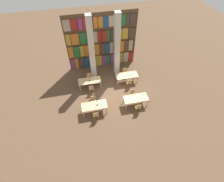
# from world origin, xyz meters

# --- Properties ---
(ground_plane) EXTENTS (40.00, 40.00, 0.00)m
(ground_plane) POSITION_xyz_m (0.00, 0.00, 0.00)
(ground_plane) COLOR brown
(bookshelf_bank) EXTENTS (6.64, 0.35, 5.50)m
(bookshelf_bank) POSITION_xyz_m (0.01, 4.40, 2.58)
(bookshelf_bank) COLOR brown
(bookshelf_bank) RESTS_ON ground_plane
(pillar_left) EXTENTS (0.49, 0.49, 6.00)m
(pillar_left) POSITION_xyz_m (-1.14, 3.01, 3.00)
(pillar_left) COLOR beige
(pillar_left) RESTS_ON ground_plane
(pillar_center) EXTENTS (0.49, 0.49, 6.00)m
(pillar_center) POSITION_xyz_m (1.14, 3.01, 3.00)
(pillar_center) COLOR beige
(pillar_center) RESTS_ON ground_plane
(reading_table_0) EXTENTS (2.02, 0.89, 0.77)m
(reading_table_0) POSITION_xyz_m (-1.71, -1.42, 0.69)
(reading_table_0) COLOR tan
(reading_table_0) RESTS_ON ground_plane
(chair_0) EXTENTS (0.42, 0.40, 0.89)m
(chair_0) POSITION_xyz_m (-1.71, -2.15, 0.48)
(chair_0) COLOR tan
(chair_0) RESTS_ON ground_plane
(chair_1) EXTENTS (0.42, 0.40, 0.89)m
(chair_1) POSITION_xyz_m (-1.71, -0.68, 0.48)
(chair_1) COLOR tan
(chair_1) RESTS_ON ground_plane
(desk_lamp_0) EXTENTS (0.14, 0.14, 0.45)m
(desk_lamp_0) POSITION_xyz_m (-1.47, -1.43, 1.07)
(desk_lamp_0) COLOR black
(desk_lamp_0) RESTS_ON reading_table_0
(reading_table_1) EXTENTS (2.02, 0.89, 0.77)m
(reading_table_1) POSITION_xyz_m (1.73, -1.39, 0.69)
(reading_table_1) COLOR tan
(reading_table_1) RESTS_ON ground_plane
(chair_2) EXTENTS (0.42, 0.40, 0.89)m
(chair_2) POSITION_xyz_m (1.72, -2.12, 0.48)
(chair_2) COLOR tan
(chair_2) RESTS_ON ground_plane
(chair_3) EXTENTS (0.42, 0.40, 0.89)m
(chair_3) POSITION_xyz_m (1.72, -0.66, 0.48)
(chair_3) COLOR tan
(chair_3) RESTS_ON ground_plane
(reading_table_2) EXTENTS (2.02, 0.89, 0.77)m
(reading_table_2) POSITION_xyz_m (-1.72, 1.47, 0.69)
(reading_table_2) COLOR tan
(reading_table_2) RESTS_ON ground_plane
(chair_4) EXTENTS (0.42, 0.40, 0.89)m
(chair_4) POSITION_xyz_m (-1.68, 0.74, 0.48)
(chair_4) COLOR tan
(chair_4) RESTS_ON ground_plane
(chair_5) EXTENTS (0.42, 0.40, 0.89)m
(chair_5) POSITION_xyz_m (-1.68, 2.20, 0.48)
(chair_5) COLOR tan
(chair_5) RESTS_ON ground_plane
(desk_lamp_1) EXTENTS (0.14, 0.14, 0.44)m
(desk_lamp_1) POSITION_xyz_m (-1.71, 1.43, 1.06)
(desk_lamp_1) COLOR black
(desk_lamp_1) RESTS_ON reading_table_2
(reading_table_3) EXTENTS (2.02, 0.89, 0.77)m
(reading_table_3) POSITION_xyz_m (1.77, 1.46, 0.69)
(reading_table_3) COLOR tan
(reading_table_3) RESTS_ON ground_plane
(chair_6) EXTENTS (0.42, 0.40, 0.89)m
(chair_6) POSITION_xyz_m (1.78, 0.73, 0.48)
(chair_6) COLOR tan
(chair_6) RESTS_ON ground_plane
(chair_7) EXTENTS (0.42, 0.40, 0.89)m
(chair_7) POSITION_xyz_m (1.78, 2.19, 0.48)
(chair_7) COLOR tan
(chair_7) RESTS_ON ground_plane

